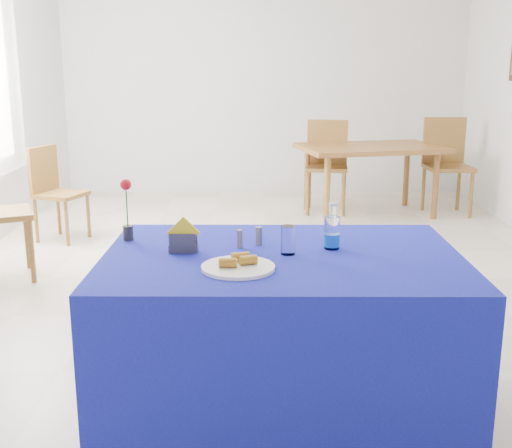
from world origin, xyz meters
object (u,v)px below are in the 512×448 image
at_px(oak_table, 371,153).
at_px(chair_bg_left, 327,159).
at_px(plate, 238,267).
at_px(blue_table, 281,333).
at_px(chair_bg_right, 446,158).
at_px(water_bottle, 332,233).
at_px(chair_win_b, 53,186).

height_order(oak_table, chair_bg_left, chair_bg_left).
xyz_separation_m(plate, blue_table, (0.19, 0.22, -0.39)).
relative_size(chair_bg_left, chair_bg_right, 0.97).
relative_size(blue_table, water_bottle, 7.44).
distance_m(oak_table, chair_bg_right, 0.86).
xyz_separation_m(plate, chair_win_b, (-1.82, 3.28, -0.26)).
xyz_separation_m(blue_table, chair_bg_left, (0.65, 4.32, 0.20)).
relative_size(oak_table, chair_bg_left, 1.65).
relative_size(blue_table, oak_table, 0.97).
relative_size(plate, chair_bg_right, 0.30).
bearing_deg(blue_table, oak_table, 75.13).
bearing_deg(plate, chair_bg_right, 64.42).
bearing_deg(chair_bg_left, water_bottle, -89.20).
height_order(blue_table, oak_table, blue_table).
xyz_separation_m(water_bottle, chair_bg_right, (1.71, 4.14, -0.23)).
bearing_deg(plate, oak_table, 73.52).
bearing_deg(blue_table, chair_bg_right, 65.35).
height_order(water_bottle, chair_bg_right, chair_bg_right).
relative_size(plate, water_bottle, 1.43).
distance_m(plate, chair_win_b, 3.76).
relative_size(chair_bg_left, chair_win_b, 1.15).
relative_size(water_bottle, chair_bg_right, 0.21).
distance_m(water_bottle, oak_table, 4.12).
bearing_deg(chair_win_b, plate, -131.47).
bearing_deg(oak_table, chair_bg_left, 155.08).
distance_m(blue_table, chair_bg_left, 4.38).
height_order(oak_table, chair_win_b, chair_win_b).
xyz_separation_m(plate, oak_table, (1.28, 4.34, -0.09)).
relative_size(water_bottle, chair_win_b, 0.25).
relative_size(plate, oak_table, 0.19).
relative_size(oak_table, chair_win_b, 1.90).
height_order(plate, water_bottle, water_bottle).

